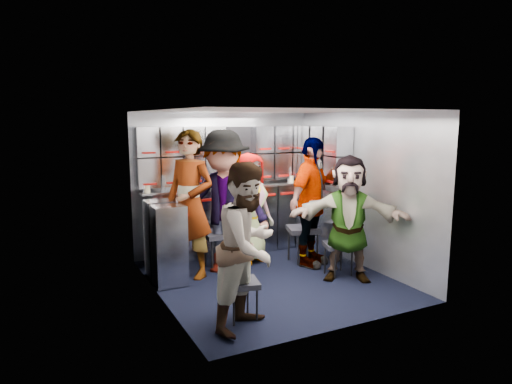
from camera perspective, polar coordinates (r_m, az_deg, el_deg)
name	(u,v)px	position (r m, az deg, el deg)	size (l,w,h in m)	color
floor	(271,279)	(5.87, 1.87, -10.87)	(3.00, 3.00, 0.00)	black
wall_back	(224,182)	(6.93, -3.97, 1.20)	(2.80, 0.04, 2.10)	#9599A2
wall_left	(159,208)	(5.09, -12.08, -1.91)	(0.04, 3.00, 2.10)	#9599A2
wall_right	(362,190)	(6.37, 13.08, 0.27)	(0.04, 3.00, 2.10)	#9599A2
ceiling	(272,111)	(5.51, 1.99, 10.10)	(2.80, 3.00, 0.02)	silver
cart_bank_back	(230,221)	(6.84, -3.24, -3.63)	(2.68, 0.38, 0.99)	#A1A6B1
cart_bank_left	(165,242)	(5.80, -11.28, -6.17)	(0.38, 0.76, 0.99)	#A1A6B1
counter	(230,187)	(6.75, -3.28, 0.68)	(2.68, 0.42, 0.03)	#B9BCC1
locker_bank_back	(228,154)	(6.75, -3.52, 4.74)	(2.68, 0.28, 0.82)	#A1A6B1
locker_bank_right	(324,154)	(6.79, 8.46, 4.68)	(0.28, 1.00, 0.82)	#A1A6B1
right_cabinet	(326,221)	(6.85, 8.75, -3.66)	(0.28, 1.20, 1.00)	#A1A6B1
coffee_niche	(237,155)	(6.88, -2.33, 4.66)	(0.46, 0.16, 0.84)	black
red_latch_strip	(235,198)	(6.59, -2.59, -0.71)	(2.60, 0.02, 0.03)	#930B07
jump_seat_near_left	(241,285)	(4.66, -1.91, -11.56)	(0.41, 0.39, 0.41)	black
jump_seat_mid_left	(219,236)	(6.22, -4.64, -5.52)	(0.43, 0.41, 0.49)	black
jump_seat_center	(244,233)	(6.66, -1.57, -5.19)	(0.41, 0.40, 0.41)	black
jump_seat_mid_right	(303,231)	(6.48, 5.92, -4.87)	(0.53, 0.51, 0.50)	black
jump_seat_near_right	(339,247)	(6.02, 10.30, -6.76)	(0.45, 0.43, 0.42)	black
attendant_standing	(190,204)	(5.82, -8.28, -1.51)	(0.69, 0.45, 1.88)	black
attendant_arc_a	(248,246)	(4.37, -0.96, -6.81)	(0.79, 0.61, 1.62)	black
attendant_arc_b	(224,202)	(5.95, -4.06, -1.25)	(1.21, 0.69, 1.87)	black
attendant_arc_c	(249,208)	(6.41, -0.90, -1.98)	(0.75, 0.49, 1.54)	black
attendant_arc_d	(311,202)	(6.24, 6.87, -1.29)	(1.04, 0.43, 1.77)	black
attendant_arc_e	(348,218)	(5.78, 11.48, -3.24)	(1.46, 0.46, 1.57)	black
bottle_left	(163,183)	(6.36, -11.53, 1.12)	(0.07, 0.07, 0.22)	white
bottle_mid	(228,178)	(6.66, -3.54, 1.80)	(0.07, 0.07, 0.25)	white
bottle_right	(289,174)	(7.13, 4.19, 2.21)	(0.07, 0.07, 0.24)	white
cup_left	(147,189)	(6.30, -13.46, 0.41)	(0.08, 0.08, 0.09)	beige
cup_right	(291,179)	(7.14, 4.41, 1.65)	(0.08, 0.08, 0.10)	beige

